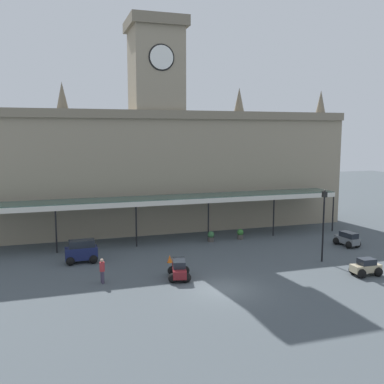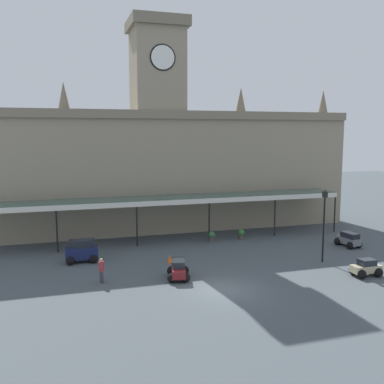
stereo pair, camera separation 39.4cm
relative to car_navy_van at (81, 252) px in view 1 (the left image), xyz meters
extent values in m
plane|color=#464E53|center=(8.20, -8.66, -0.81)|extent=(140.00, 140.00, 0.00)
cube|color=gray|center=(8.20, 9.79, 5.17)|extent=(39.82, 5.25, 11.96)
cube|color=gray|center=(8.20, 7.01, 10.76)|extent=(39.82, 0.30, 0.80)
cube|color=gray|center=(8.20, 9.79, 15.06)|extent=(4.80, 4.80, 7.80)
cube|color=#766C59|center=(8.20, 9.79, 19.46)|extent=(5.50, 5.50, 1.00)
cylinder|color=white|center=(8.20, 7.33, 15.99)|extent=(2.20, 0.12, 2.20)
cylinder|color=black|center=(8.20, 7.37, 15.99)|extent=(2.46, 0.06, 2.46)
cone|color=#6E6554|center=(-0.76, 9.79, 12.46)|extent=(1.10, 1.10, 2.60)
cone|color=#6E6554|center=(17.16, 9.79, 12.46)|extent=(1.10, 1.10, 2.60)
cone|color=#6E6554|center=(27.11, 9.79, 12.46)|extent=(1.10, 1.10, 2.60)
cube|color=#38564C|center=(8.20, 4.96, 3.14)|extent=(33.27, 3.20, 0.16)
cube|color=silver|center=(8.20, 3.36, 2.94)|extent=(33.27, 0.12, 0.44)
cylinder|color=black|center=(-1.78, 3.51, 1.13)|extent=(0.14, 0.14, 3.87)
cylinder|color=black|center=(4.87, 3.51, 1.13)|extent=(0.14, 0.14, 3.87)
cylinder|color=black|center=(11.53, 3.51, 1.13)|extent=(0.14, 0.14, 3.87)
cylinder|color=black|center=(18.18, 3.51, 1.13)|extent=(0.14, 0.14, 3.87)
cylinder|color=black|center=(24.83, 3.51, 1.13)|extent=(0.14, 0.14, 3.87)
cube|color=#19214C|center=(-0.01, 0.00, -0.06)|extent=(2.41, 0.97, 0.95)
cube|color=#1E232B|center=(0.04, 0.00, 0.69)|extent=(1.91, 0.92, 0.55)
sphere|color=black|center=(-0.86, -0.48, -0.49)|extent=(0.64, 0.64, 0.64)
sphere|color=black|center=(-0.87, 0.47, -0.49)|extent=(0.64, 0.64, 0.64)
sphere|color=black|center=(0.84, -0.47, -0.49)|extent=(0.64, 0.64, 0.64)
sphere|color=black|center=(0.83, 0.48, -0.49)|extent=(0.64, 0.64, 0.64)
cube|color=slate|center=(22.48, -1.89, -0.26)|extent=(1.14, 2.33, 0.55)
cube|color=#1E232B|center=(22.51, -2.09, 0.24)|extent=(0.99, 1.63, 0.45)
sphere|color=black|center=(21.95, -1.17, -0.49)|extent=(0.64, 0.64, 0.64)
sphere|color=black|center=(22.85, -1.07, -0.49)|extent=(0.64, 0.64, 0.64)
sphere|color=black|center=(22.12, -2.71, -0.49)|extent=(0.64, 0.64, 0.64)
sphere|color=black|center=(23.02, -2.61, -0.49)|extent=(0.64, 0.64, 0.64)
cube|color=tan|center=(18.68, -9.01, -0.29)|extent=(2.07, 0.92, 0.50)
cube|color=#1E232B|center=(18.73, -9.01, 0.17)|extent=(1.11, 0.82, 0.42)
sphere|color=black|center=(18.00, -9.44, -0.49)|extent=(0.64, 0.64, 0.64)
sphere|color=black|center=(18.02, -8.56, -0.49)|extent=(0.64, 0.64, 0.64)
sphere|color=black|center=(19.35, -9.46, -0.49)|extent=(0.64, 0.64, 0.64)
sphere|color=black|center=(19.37, -8.58, -0.49)|extent=(0.64, 0.64, 0.64)
cube|color=maroon|center=(6.09, -5.79, -0.26)|extent=(1.38, 2.39, 0.55)
cube|color=#1E232B|center=(6.14, -5.59, 0.24)|extent=(1.16, 1.70, 0.45)
sphere|color=black|center=(6.36, -6.64, -0.49)|extent=(0.64, 0.64, 0.64)
sphere|color=black|center=(5.48, -6.44, -0.49)|extent=(0.64, 0.64, 0.64)
sphere|color=black|center=(6.71, -5.13, -0.49)|extent=(0.64, 0.64, 0.64)
sphere|color=black|center=(5.83, -4.93, -0.49)|extent=(0.64, 0.64, 0.64)
cylinder|color=#3F384C|center=(1.05, -5.24, -0.40)|extent=(0.17, 0.17, 0.82)
cylinder|color=#3F384C|center=(0.99, -5.03, -0.40)|extent=(0.17, 0.17, 0.82)
cylinder|color=#A52D33|center=(1.02, -5.13, 0.32)|extent=(0.34, 0.34, 0.62)
sphere|color=tan|center=(1.02, -5.13, 0.75)|extent=(0.23, 0.23, 0.23)
cylinder|color=black|center=(17.69, -5.27, 1.70)|extent=(0.13, 0.13, 5.02)
cube|color=black|center=(17.69, -5.27, 4.43)|extent=(0.30, 0.30, 0.44)
sphere|color=black|center=(17.69, -5.27, 4.71)|extent=(0.14, 0.14, 0.14)
cone|color=orange|center=(6.43, -1.99, -0.51)|extent=(0.40, 0.40, 0.59)
cylinder|color=#47423D|center=(14.58, 3.18, -0.60)|extent=(0.56, 0.56, 0.42)
sphere|color=#316E2D|center=(14.58, 3.18, -0.15)|extent=(0.60, 0.60, 0.60)
cylinder|color=#47423D|center=(11.65, 3.12, -0.60)|extent=(0.56, 0.56, 0.42)
sphere|color=#346639|center=(11.65, 3.12, -0.15)|extent=(0.60, 0.60, 0.60)
camera|label=1|loc=(-1.68, -33.28, 9.03)|focal=40.76mm
camera|label=2|loc=(-1.31, -33.40, 9.03)|focal=40.76mm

